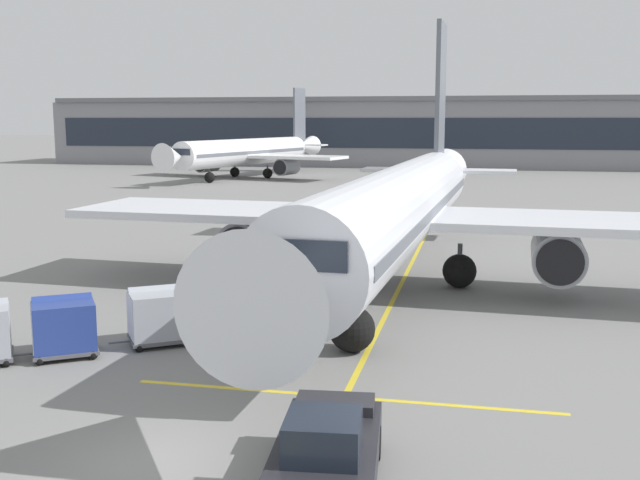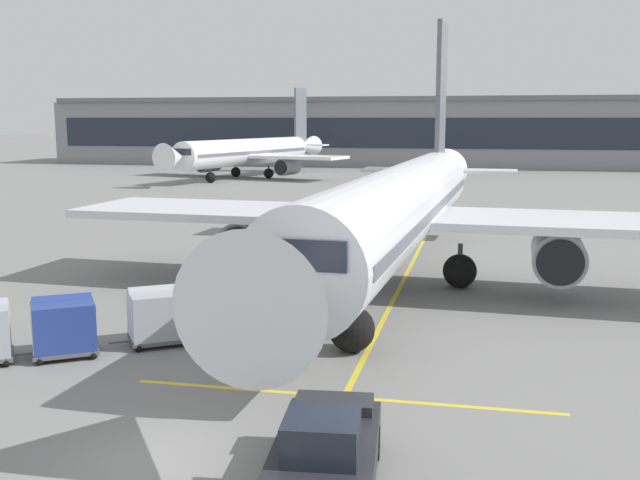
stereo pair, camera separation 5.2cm
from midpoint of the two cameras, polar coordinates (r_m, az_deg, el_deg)
ground_plane at (r=17.87m, az=-12.03°, el=-16.11°), size 600.00×600.00×0.00m
parked_airplane at (r=33.70m, az=6.16°, el=2.46°), size 30.36×39.42×13.53m
belt_loader at (r=28.03m, az=-5.24°, el=-4.83°), size 5.25×4.03×2.61m
baggage_cart_lead at (r=26.20m, az=-12.08°, el=-5.57°), size 2.71×2.44×1.91m
baggage_cart_second at (r=25.68m, az=-18.80°, el=-6.16°), size 2.71×2.44×1.91m
pushback_tug at (r=16.11m, az=0.52°, el=-15.59°), size 2.51×4.58×1.83m
ground_crew_by_loader at (r=24.23m, az=-6.03°, el=-6.63°), size 0.42×0.48×1.74m
ground_crew_by_carts at (r=26.92m, az=-7.98°, el=-5.06°), size 0.27×0.57×1.74m
ground_crew_marshaller at (r=27.59m, az=-5.74°, el=-4.66°), size 0.54×0.36×1.74m
safety_cone_engine_keepout at (r=32.74m, az=-9.55°, el=-3.70°), size 0.64×0.64×0.73m
apron_guidance_line_lead_in at (r=33.63m, az=5.95°, el=-3.89°), size 0.20×110.00×0.01m
apron_guidance_line_stop_bar at (r=21.16m, az=1.77°, el=-11.79°), size 12.00×0.20×0.01m
terminal_building at (r=124.74m, az=13.63°, el=7.93°), size 147.93×17.09×10.99m
distant_airplane at (r=98.06m, az=-5.39°, el=6.62°), size 26.77×34.61×11.93m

